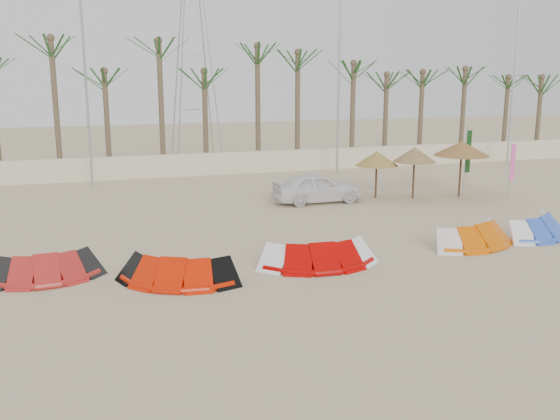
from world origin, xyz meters
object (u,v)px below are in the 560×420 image
object	(u,v)px
kite_orange	(470,232)
kite_blue	(533,224)
kite_red_left	(46,264)
parasol_left	(377,158)
parasol_mid	(415,155)
car	(317,188)
parasol_right	(462,149)
kite_red_right	(315,251)
kite_red_mid	(175,266)

from	to	relation	value
kite_orange	kite_blue	size ratio (longest dim) A/B	1.06
kite_red_left	parasol_left	bearing A→B (deg)	28.62
kite_blue	parasol_mid	xyz separation A→B (m)	(-0.79, 7.53, 1.70)
parasol_left	car	size ratio (longest dim) A/B	0.55
parasol_right	parasol_mid	bearing A→B (deg)	172.13
kite_orange	parasol_right	size ratio (longest dim) A/B	1.45
parasol_mid	car	size ratio (longest dim) A/B	0.60
kite_red_right	kite_orange	world-z (taller)	same
kite_red_mid	kite_blue	world-z (taller)	same
kite_red_right	kite_red_left	bearing A→B (deg)	172.04
kite_red_mid	kite_blue	bearing A→B (deg)	4.90
parasol_right	car	size ratio (longest dim) A/B	0.65
kite_red_mid	parasol_right	size ratio (longest dim) A/B	1.45
kite_red_left	parasol_left	world-z (taller)	parasol_left
parasol_left	parasol_right	size ratio (longest dim) A/B	0.83
kite_red_left	car	world-z (taller)	car
kite_red_left	car	size ratio (longest dim) A/B	0.79
parasol_left	car	xyz separation A→B (m)	(-3.12, -0.22, -1.20)
parasol_mid	car	bearing A→B (deg)	174.24
kite_red_left	parasol_left	size ratio (longest dim) A/B	1.45
car	parasol_mid	bearing A→B (deg)	-96.14
kite_red_right	kite_blue	distance (m)	9.04
kite_red_left	kite_orange	xyz separation A→B (m)	(14.16, -0.51, 0.00)
parasol_left	car	distance (m)	3.36
parasol_left	parasol_mid	size ratio (longest dim) A/B	0.92
kite_red_left	parasol_right	xyz separation A→B (m)	(18.62, 6.96, 1.94)
kite_blue	kite_red_left	bearing A→B (deg)	179.17
kite_red_mid	car	bearing A→B (deg)	49.19
kite_red_mid	kite_blue	size ratio (longest dim) A/B	1.06
kite_red_left	kite_red_right	size ratio (longest dim) A/B	0.88
kite_blue	parasol_left	bearing A→B (deg)	106.36
parasol_right	kite_red_mid	bearing A→B (deg)	-150.90
parasol_left	kite_orange	bearing A→B (deg)	-93.23
kite_red_right	car	size ratio (longest dim) A/B	0.91
kite_red_mid	car	size ratio (longest dim) A/B	0.95
kite_red_left	kite_orange	distance (m)	14.17
kite_red_mid	parasol_left	world-z (taller)	parasol_left
kite_red_left	car	bearing A→B (deg)	34.00
kite_red_mid	parasol_right	xyz separation A→B (m)	(15.02, 8.36, 1.94)
kite_red_mid	parasol_mid	distance (m)	15.45
kite_red_right	kite_blue	size ratio (longest dim) A/B	1.01
kite_red_mid	kite_orange	bearing A→B (deg)	4.79
kite_red_mid	parasol_mid	world-z (taller)	parasol_mid
parasol_mid	car	world-z (taller)	parasol_mid
kite_blue	car	size ratio (longest dim) A/B	0.90
kite_red_mid	parasol_mid	bearing A→B (deg)	34.44
kite_red_mid	kite_orange	distance (m)	10.60
kite_blue	parasol_right	xyz separation A→B (m)	(1.56, 7.21, 1.94)
kite_red_left	parasol_mid	distance (m)	17.91
kite_red_left	kite_red_right	distance (m)	8.14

